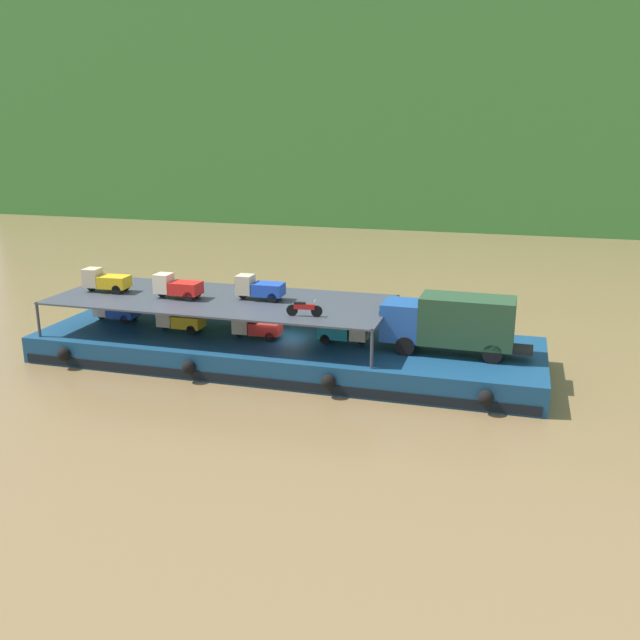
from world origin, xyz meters
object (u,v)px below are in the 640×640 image
object	(u,v)px
mini_truck_upper_fore	(259,288)
mini_truck_upper_stern	(106,280)
mini_truck_upper_mid	(177,286)
motorcycle_upper_port	(304,308)
mini_truck_lower_stern	(115,310)
mini_truck_lower_aft	(180,320)
cargo_barge	(284,350)
mini_truck_lower_mid	(256,326)
mini_truck_lower_fore	(344,331)
covered_lorry	(451,322)

from	to	relation	value
mini_truck_upper_fore	mini_truck_upper_stern	bearing A→B (deg)	-175.69
mini_truck_upper_mid	motorcycle_upper_port	world-z (taller)	mini_truck_upper_mid
mini_truck_upper_mid	mini_truck_lower_stern	bearing A→B (deg)	167.84
mini_truck_lower_stern	mini_truck_lower_aft	distance (m)	4.97
mini_truck_lower_stern	cargo_barge	bearing A→B (deg)	-2.81
mini_truck_upper_mid	mini_truck_upper_stern	bearing A→B (deg)	176.69
cargo_barge	mini_truck_lower_mid	size ratio (longest dim) A/B	10.24
mini_truck_upper_mid	mini_truck_upper_fore	bearing A→B (deg)	12.06
mini_truck_upper_stern	cargo_barge	bearing A→B (deg)	1.14
mini_truck_upper_fore	mini_truck_lower_fore	bearing A→B (deg)	-5.36
covered_lorry	mini_truck_lower_mid	distance (m)	10.87
covered_lorry	mini_truck_lower_stern	xyz separation A→B (m)	(-20.48, 0.72, -1.00)
mini_truck_lower_fore	mini_truck_upper_mid	bearing A→B (deg)	-177.02
mini_truck_lower_stern	covered_lorry	bearing A→B (deg)	-2.01
mini_truck_lower_aft	mini_truck_lower_mid	size ratio (longest dim) A/B	0.98
covered_lorry	motorcycle_upper_port	bearing A→B (deg)	-164.53
mini_truck_upper_stern	covered_lorry	bearing A→B (deg)	0.14
mini_truck_upper_mid	mini_truck_lower_mid	bearing A→B (deg)	0.33
mini_truck_lower_aft	mini_truck_upper_fore	distance (m)	5.13
cargo_barge	motorcycle_upper_port	xyz separation A→B (m)	(1.90, -2.23, 3.18)
mini_truck_upper_fore	motorcycle_upper_port	size ratio (longest dim) A/B	1.45
mini_truck_lower_aft	mini_truck_upper_stern	size ratio (longest dim) A/B	0.98
cargo_barge	mini_truck_upper_stern	xyz separation A→B (m)	(-11.12, -0.22, 3.44)
mini_truck_lower_fore	mini_truck_lower_mid	bearing A→B (deg)	-174.50
covered_lorry	mini_truck_lower_aft	bearing A→B (deg)	-179.11
covered_lorry	mini_truck_upper_mid	world-z (taller)	mini_truck_upper_mid
mini_truck_upper_fore	mini_truck_upper_mid	bearing A→B (deg)	-167.94
mini_truck_lower_aft	mini_truck_lower_mid	xyz separation A→B (m)	(4.78, -0.06, 0.00)
mini_truck_lower_mid	mini_truck_lower_fore	world-z (taller)	same
mini_truck_lower_mid	mini_truck_upper_stern	world-z (taller)	mini_truck_upper_stern
mini_truck_lower_fore	mini_truck_lower_stern	bearing A→B (deg)	177.91
mini_truck_lower_fore	mini_truck_upper_stern	bearing A→B (deg)	-179.10
mini_truck_lower_aft	mini_truck_upper_fore	world-z (taller)	mini_truck_upper_fore
cargo_barge	mini_truck_lower_aft	bearing A→B (deg)	-176.22
mini_truck_lower_mid	mini_truck_upper_fore	bearing A→B (deg)	98.10
mini_truck_lower_aft	mini_truck_upper_fore	size ratio (longest dim) A/B	1.00
covered_lorry	mini_truck_upper_stern	bearing A→B (deg)	-179.86
mini_truck_lower_mid	mini_truck_lower_fore	bearing A→B (deg)	5.50
mini_truck_upper_stern	mini_truck_lower_fore	bearing A→B (deg)	0.90
covered_lorry	mini_truck_lower_fore	size ratio (longest dim) A/B	2.87
mini_truck_upper_mid	motorcycle_upper_port	distance (m)	8.37
motorcycle_upper_port	mini_truck_upper_mid	bearing A→B (deg)	168.09
mini_truck_lower_mid	mini_truck_lower_fore	xyz separation A→B (m)	(5.02, 0.48, 0.00)
mini_truck_lower_aft	mini_truck_lower_fore	xyz separation A→B (m)	(9.80, 0.42, 0.00)
covered_lorry	mini_truck_upper_mid	size ratio (longest dim) A/B	2.87
covered_lorry	mini_truck_upper_fore	world-z (taller)	mini_truck_upper_fore
cargo_barge	mini_truck_lower_aft	world-z (taller)	mini_truck_lower_aft
cargo_barge	mini_truck_lower_stern	distance (m)	11.25
mini_truck_lower_stern	mini_truck_lower_mid	bearing A→B (deg)	-6.03
cargo_barge	mini_truck_lower_aft	distance (m)	6.44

